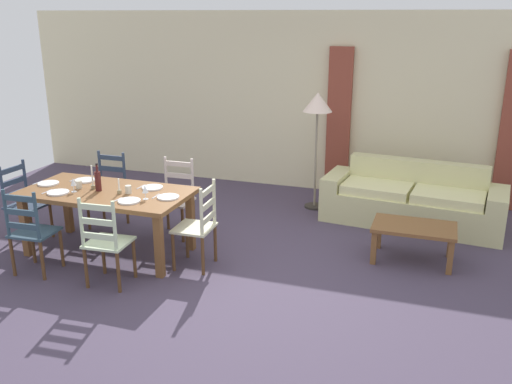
{
  "coord_description": "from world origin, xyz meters",
  "views": [
    {
      "loc": [
        1.99,
        -5.01,
        2.65
      ],
      "look_at": [
        0.09,
        0.55,
        0.75
      ],
      "focal_mm": 38.84,
      "sensor_mm": 36.0,
      "label": 1
    }
  ],
  "objects_px": {
    "wine_glass_near_left": "(73,182)",
    "coffee_cup_primary": "(128,189)",
    "dining_chair_head_west": "(24,203)",
    "coffee_cup_secondary": "(79,185)",
    "dining_chair_head_east": "(198,226)",
    "dining_chair_near_right": "(106,242)",
    "wine_bottle": "(98,181)",
    "standing_lamp": "(318,109)",
    "couch": "(413,202)",
    "dining_chair_far_left": "(109,190)",
    "dining_chair_far_right": "(176,198)",
    "dining_chair_near_left": "(31,231)",
    "coffee_table": "(414,231)",
    "dining_table": "(107,198)",
    "wine_glass_near_right": "(145,189)"
  },
  "relations": [
    {
      "from": "dining_chair_near_left",
      "to": "wine_bottle",
      "type": "relative_size",
      "value": 3.04
    },
    {
      "from": "dining_chair_head_west",
      "to": "wine_glass_near_left",
      "type": "height_order",
      "value": "dining_chair_head_west"
    },
    {
      "from": "wine_glass_near_left",
      "to": "coffee_cup_primary",
      "type": "distance_m",
      "value": 0.63
    },
    {
      "from": "dining_table",
      "to": "dining_chair_far_right",
      "type": "bearing_deg",
      "value": 57.89
    },
    {
      "from": "dining_chair_head_west",
      "to": "coffee_cup_secondary",
      "type": "xyz_separation_m",
      "value": [
        0.84,
        -0.02,
        0.32
      ]
    },
    {
      "from": "dining_chair_head_east",
      "to": "coffee_cup_secondary",
      "type": "height_order",
      "value": "dining_chair_head_east"
    },
    {
      "from": "coffee_cup_secondary",
      "to": "coffee_table",
      "type": "bearing_deg",
      "value": 14.11
    },
    {
      "from": "coffee_cup_secondary",
      "to": "standing_lamp",
      "type": "relative_size",
      "value": 0.05
    },
    {
      "from": "wine_bottle",
      "to": "dining_table",
      "type": "bearing_deg",
      "value": 16.6
    },
    {
      "from": "dining_chair_head_east",
      "to": "coffee_table",
      "type": "height_order",
      "value": "dining_chair_head_east"
    },
    {
      "from": "wine_bottle",
      "to": "wine_glass_near_left",
      "type": "relative_size",
      "value": 1.96
    },
    {
      "from": "wine_glass_near_left",
      "to": "dining_table",
      "type": "bearing_deg",
      "value": 25.67
    },
    {
      "from": "coffee_table",
      "to": "couch",
      "type": "bearing_deg",
      "value": 94.23
    },
    {
      "from": "dining_table",
      "to": "standing_lamp",
      "type": "height_order",
      "value": "standing_lamp"
    },
    {
      "from": "dining_chair_head_west",
      "to": "dining_chair_head_east",
      "type": "height_order",
      "value": "same"
    },
    {
      "from": "wine_bottle",
      "to": "coffee_table",
      "type": "bearing_deg",
      "value": 15.17
    },
    {
      "from": "dining_chair_near_right",
      "to": "coffee_cup_primary",
      "type": "distance_m",
      "value": 0.8
    },
    {
      "from": "wine_glass_near_left",
      "to": "dining_chair_far_right",
      "type": "bearing_deg",
      "value": 49.04
    },
    {
      "from": "dining_chair_far_left",
      "to": "dining_chair_near_left",
      "type": "bearing_deg",
      "value": -88.57
    },
    {
      "from": "dining_chair_head_west",
      "to": "wine_bottle",
      "type": "height_order",
      "value": "wine_bottle"
    },
    {
      "from": "coffee_cup_primary",
      "to": "coffee_cup_secondary",
      "type": "bearing_deg",
      "value": -177.88
    },
    {
      "from": "dining_chair_far_right",
      "to": "coffee_cup_secondary",
      "type": "height_order",
      "value": "dining_chair_far_right"
    },
    {
      "from": "coffee_cup_secondary",
      "to": "dining_chair_head_west",
      "type": "bearing_deg",
      "value": 178.49
    },
    {
      "from": "wine_bottle",
      "to": "wine_glass_near_right",
      "type": "xyz_separation_m",
      "value": [
        0.65,
        -0.1,
        -0.01
      ]
    },
    {
      "from": "dining_chair_head_east",
      "to": "wine_glass_near_left",
      "type": "height_order",
      "value": "dining_chair_head_east"
    },
    {
      "from": "dining_chair_head_east",
      "to": "coffee_cup_primary",
      "type": "distance_m",
      "value": 0.9
    },
    {
      "from": "coffee_cup_primary",
      "to": "couch",
      "type": "height_order",
      "value": "coffee_cup_primary"
    },
    {
      "from": "dining_chair_near_left",
      "to": "standing_lamp",
      "type": "height_order",
      "value": "standing_lamp"
    },
    {
      "from": "dining_chair_head_east",
      "to": "coffee_cup_secondary",
      "type": "distance_m",
      "value": 1.51
    },
    {
      "from": "dining_chair_head_west",
      "to": "wine_glass_near_left",
      "type": "distance_m",
      "value": 0.95
    },
    {
      "from": "dining_chair_near_right",
      "to": "wine_bottle",
      "type": "bearing_deg",
      "value": 126.97
    },
    {
      "from": "wine_glass_near_right",
      "to": "dining_chair_far_left",
      "type": "bearing_deg",
      "value": 140.26
    },
    {
      "from": "dining_chair_near_right",
      "to": "dining_chair_head_east",
      "type": "xyz_separation_m",
      "value": [
        0.7,
        0.7,
        0.0
      ]
    },
    {
      "from": "dining_chair_near_left",
      "to": "wine_glass_near_left",
      "type": "relative_size",
      "value": 5.96
    },
    {
      "from": "coffee_cup_primary",
      "to": "wine_bottle",
      "type": "bearing_deg",
      "value": -176.18
    },
    {
      "from": "wine_glass_near_left",
      "to": "coffee_cup_primary",
      "type": "bearing_deg",
      "value": 14.14
    },
    {
      "from": "dining_chair_head_east",
      "to": "dining_chair_head_west",
      "type": "bearing_deg",
      "value": 179.55
    },
    {
      "from": "dining_chair_near_right",
      "to": "standing_lamp",
      "type": "xyz_separation_m",
      "value": [
        1.44,
        3.01,
        0.93
      ]
    },
    {
      "from": "dining_chair_near_left",
      "to": "dining_chair_head_east",
      "type": "height_order",
      "value": "same"
    },
    {
      "from": "dining_chair_head_west",
      "to": "standing_lamp",
      "type": "relative_size",
      "value": 0.59
    },
    {
      "from": "dining_chair_near_right",
      "to": "wine_glass_near_left",
      "type": "xyz_separation_m",
      "value": [
        -0.75,
        0.56,
        0.38
      ]
    },
    {
      "from": "dining_chair_far_right",
      "to": "dining_table",
      "type": "bearing_deg",
      "value": -122.11
    },
    {
      "from": "wine_bottle",
      "to": "coffee_cup_secondary",
      "type": "relative_size",
      "value": 3.51
    },
    {
      "from": "coffee_table",
      "to": "standing_lamp",
      "type": "height_order",
      "value": "standing_lamp"
    },
    {
      "from": "coffee_cup_primary",
      "to": "coffee_table",
      "type": "height_order",
      "value": "coffee_cup_primary"
    },
    {
      "from": "dining_table",
      "to": "dining_chair_far_left",
      "type": "xyz_separation_m",
      "value": [
        -0.49,
        0.76,
        -0.19
      ]
    },
    {
      "from": "wine_glass_near_right",
      "to": "coffee_cup_primary",
      "type": "relative_size",
      "value": 1.79
    },
    {
      "from": "dining_chair_far_left",
      "to": "dining_chair_far_right",
      "type": "distance_m",
      "value": 0.96
    },
    {
      "from": "dining_table",
      "to": "coffee_cup_secondary",
      "type": "xyz_separation_m",
      "value": [
        -0.34,
        -0.02,
        0.13
      ]
    },
    {
      "from": "dining_chair_near_right",
      "to": "wine_bottle",
      "type": "xyz_separation_m",
      "value": [
        -0.52,
        0.69,
        0.39
      ]
    }
  ]
}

